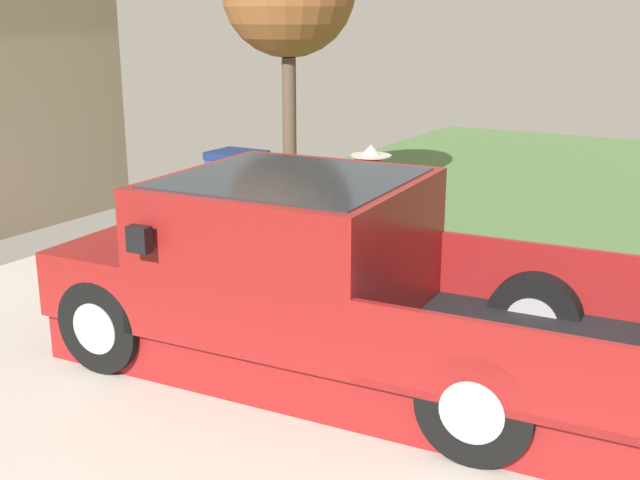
{
  "coord_description": "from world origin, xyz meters",
  "views": [
    {
      "loc": [
        -5.41,
        1.12,
        2.9
      ],
      "look_at": [
        0.61,
        4.69,
        0.9
      ],
      "focal_mm": 44.84,
      "sensor_mm": 36.0,
      "label": 1
    }
  ],
  "objects_px": {
    "person_with_hat": "(370,223)",
    "wheeled_trash_bin": "(238,186)",
    "pickup_truck": "(313,283)",
    "handbag": "(393,299)"
  },
  "relations": [
    {
      "from": "person_with_hat",
      "to": "wheeled_trash_bin",
      "type": "height_order",
      "value": "person_with_hat"
    },
    {
      "from": "pickup_truck",
      "to": "wheeled_trash_bin",
      "type": "bearing_deg",
      "value": 40.06
    },
    {
      "from": "person_with_hat",
      "to": "pickup_truck",
      "type": "bearing_deg",
      "value": 9.63
    },
    {
      "from": "pickup_truck",
      "to": "wheeled_trash_bin",
      "type": "relative_size",
      "value": 4.89
    },
    {
      "from": "handbag",
      "to": "person_with_hat",
      "type": "bearing_deg",
      "value": 91.22
    },
    {
      "from": "pickup_truck",
      "to": "person_with_hat",
      "type": "relative_size",
      "value": 3.1
    },
    {
      "from": "wheeled_trash_bin",
      "to": "handbag",
      "type": "bearing_deg",
      "value": -120.4
    },
    {
      "from": "handbag",
      "to": "wheeled_trash_bin",
      "type": "bearing_deg",
      "value": 59.6
    },
    {
      "from": "person_with_hat",
      "to": "wheeled_trash_bin",
      "type": "xyz_separation_m",
      "value": [
        1.96,
        3.07,
        -0.32
      ]
    },
    {
      "from": "person_with_hat",
      "to": "handbag",
      "type": "xyz_separation_m",
      "value": [
        0.01,
        -0.27,
        -0.75
      ]
    }
  ]
}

